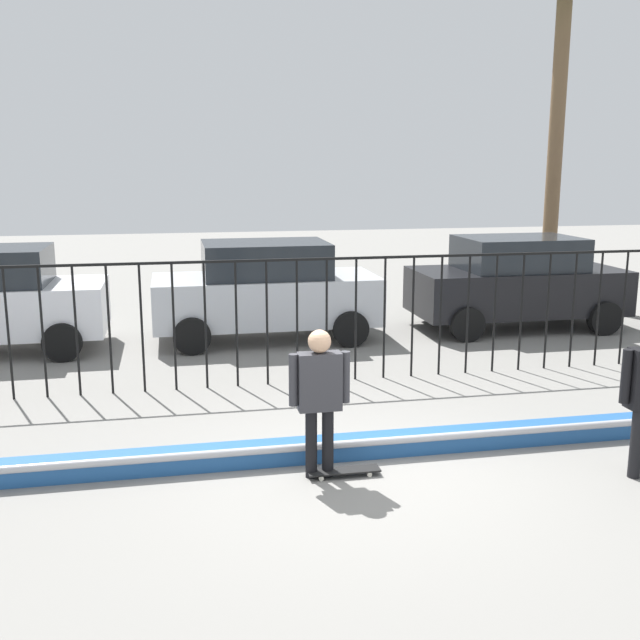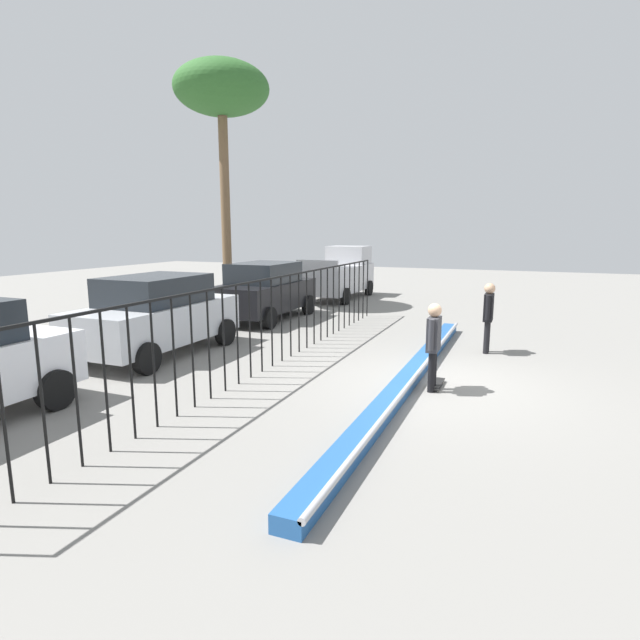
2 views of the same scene
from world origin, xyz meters
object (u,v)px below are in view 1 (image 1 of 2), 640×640
Objects in this scene: skateboarder at (320,390)px; parked_car_black at (517,282)px; parked_car_silver at (266,290)px; skateboard at (344,471)px.

skateboarder is 0.38× the size of parked_car_black.
skateboarder is 6.62m from parked_car_silver.
parked_car_black is (5.23, 6.61, 0.91)m from skateboard.
skateboarder is at bearing 150.54° from skateboard.
skateboard is at bearing -29.68° from skateboarder.
parked_car_black reaches higher than skateboard.
parked_car_silver is at bearing 71.15° from skateboard.
parked_car_silver is at bearing -178.74° from parked_car_black.
skateboard is 0.19× the size of parked_car_black.
skateboard is at bearing -93.29° from parked_car_silver.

